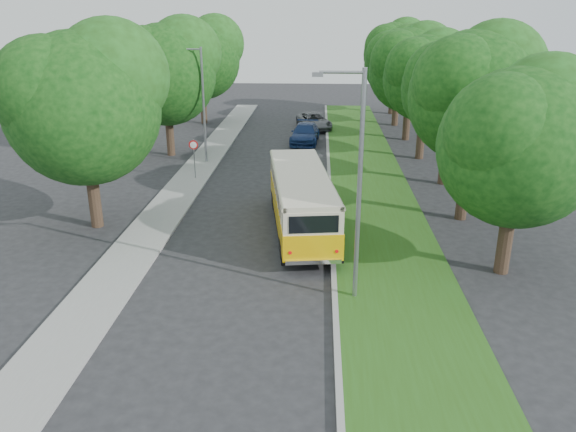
# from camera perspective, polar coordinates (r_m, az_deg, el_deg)

# --- Properties ---
(ground) EXTENTS (120.00, 120.00, 0.00)m
(ground) POSITION_cam_1_polar(r_m,az_deg,el_deg) (22.69, -4.54, -5.06)
(ground) COLOR #252527
(ground) RESTS_ON ground
(curb) EXTENTS (0.20, 70.00, 0.15)m
(curb) POSITION_cam_1_polar(r_m,az_deg,el_deg) (27.09, 4.41, -0.59)
(curb) COLOR gray
(curb) RESTS_ON ground
(grass_verge) EXTENTS (4.50, 70.00, 0.13)m
(grass_verge) POSITION_cam_1_polar(r_m,az_deg,el_deg) (27.25, 9.36, -0.70)
(grass_verge) COLOR #2B5516
(grass_verge) RESTS_ON ground
(sidewalk) EXTENTS (2.20, 70.00, 0.12)m
(sidewalk) POSITION_cam_1_polar(r_m,az_deg,el_deg) (28.16, -12.94, -0.27)
(sidewalk) COLOR gray
(sidewalk) RESTS_ON ground
(treeline) EXTENTS (24.27, 41.91, 9.46)m
(treeline) POSITION_cam_1_polar(r_m,az_deg,el_deg) (38.50, 3.62, 14.58)
(treeline) COLOR #332319
(treeline) RESTS_ON ground
(lamppost_near) EXTENTS (1.71, 0.16, 8.00)m
(lamppost_near) POSITION_cam_1_polar(r_m,az_deg,el_deg) (18.64, 7.02, 3.57)
(lamppost_near) COLOR gray
(lamppost_near) RESTS_ON ground
(lamppost_far) EXTENTS (1.71, 0.16, 7.50)m
(lamppost_far) POSITION_cam_1_polar(r_m,az_deg,el_deg) (37.53, -8.74, 11.46)
(lamppost_far) COLOR gray
(lamppost_far) RESTS_ON ground
(warning_sign) EXTENTS (0.56, 0.10, 2.50)m
(warning_sign) POSITION_cam_1_polar(r_m,az_deg,el_deg) (34.08, -9.55, 6.42)
(warning_sign) COLOR gray
(warning_sign) RESTS_ON ground
(vintage_bus) EXTENTS (3.68, 9.75, 2.83)m
(vintage_bus) POSITION_cam_1_polar(r_m,az_deg,el_deg) (25.61, 1.36, 1.41)
(vintage_bus) COLOR #FFC008
(vintage_bus) RESTS_ON ground
(car_silver) EXTENTS (2.17, 3.96, 1.28)m
(car_silver) POSITION_cam_1_polar(r_m,az_deg,el_deg) (35.36, 0.82, 5.40)
(car_silver) COLOR #A3A3A7
(car_silver) RESTS_ON ground
(car_white) EXTENTS (1.71, 3.92, 1.25)m
(car_white) POSITION_cam_1_polar(r_m,az_deg,el_deg) (35.46, 0.74, 5.43)
(car_white) COLOR silver
(car_white) RESTS_ON ground
(car_blue) EXTENTS (2.36, 5.12, 1.45)m
(car_blue) POSITION_cam_1_polar(r_m,az_deg,el_deg) (43.68, 1.74, 8.37)
(car_blue) COLOR navy
(car_blue) RESTS_ON ground
(car_grey) EXTENTS (3.47, 5.29, 1.35)m
(car_grey) POSITION_cam_1_polar(r_m,az_deg,el_deg) (49.07, 2.67, 9.61)
(car_grey) COLOR slate
(car_grey) RESTS_ON ground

